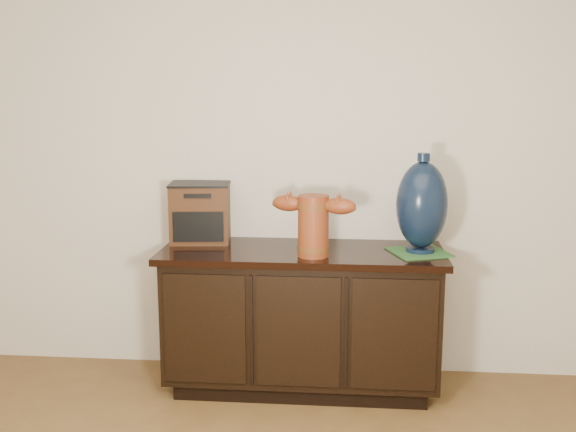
# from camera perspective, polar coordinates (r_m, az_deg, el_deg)

# --- Properties ---
(room) EXTENTS (5.00, 5.00, 5.00)m
(room) POSITION_cam_1_polar(r_m,az_deg,el_deg) (1.21, -5.92, -2.41)
(room) COLOR brown
(room) RESTS_ON ground
(sideboard) EXTENTS (1.46, 0.56, 0.75)m
(sideboard) POSITION_cam_1_polar(r_m,az_deg,el_deg) (3.59, 1.17, -8.59)
(sideboard) COLOR black
(sideboard) RESTS_ON ground
(terracotta_vessel) EXTENTS (0.43, 0.19, 0.31)m
(terracotta_vessel) POSITION_cam_1_polar(r_m,az_deg,el_deg) (3.32, 2.16, -0.52)
(terracotta_vessel) COLOR brown
(terracotta_vessel) RESTS_ON sideboard
(tv_radio) EXTENTS (0.35, 0.29, 0.32)m
(tv_radio) POSITION_cam_1_polar(r_m,az_deg,el_deg) (3.67, -7.42, 0.30)
(tv_radio) COLOR #402210
(tv_radio) RESTS_ON sideboard
(green_mat) EXTENTS (0.34, 0.34, 0.01)m
(green_mat) POSITION_cam_1_polar(r_m,az_deg,el_deg) (3.48, 11.04, -3.02)
(green_mat) COLOR #2D5E2A
(green_mat) RESTS_ON sideboard
(lamp_base) EXTENTS (0.33, 0.33, 0.50)m
(lamp_base) POSITION_cam_1_polar(r_m,az_deg,el_deg) (3.43, 11.26, 0.90)
(lamp_base) COLOR black
(lamp_base) RESTS_ON green_mat
(spray_can) EXTENTS (0.06, 0.06, 0.17)m
(spray_can) POSITION_cam_1_polar(r_m,az_deg,el_deg) (3.52, 2.38, -1.36)
(spray_can) COLOR #601B10
(spray_can) RESTS_ON sideboard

